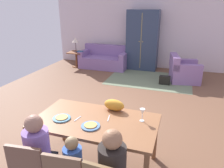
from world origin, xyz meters
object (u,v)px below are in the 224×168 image
(wine_glass, at_px, (142,112))
(table_lamp, at_px, (75,40))
(armchair, at_px, (183,71))
(dining_chair_man, at_px, (32,168))
(armoire, at_px, (142,40))
(handbag, at_px, (165,80))
(person_man, at_px, (40,157))
(side_table, at_px, (76,57))
(cat, at_px, (114,105))
(plate_near_man, at_px, (62,118))
(plate_near_child, at_px, (91,126))
(couch, at_px, (104,60))
(book_upper, at_px, (80,51))
(book_lower, at_px, (82,52))
(dining_table, at_px, (96,125))

(wine_glass, distance_m, table_lamp, 5.67)
(armchair, distance_m, table_lamp, 3.98)
(dining_chair_man, relative_size, armoire, 0.41)
(armchair, relative_size, handbag, 3.15)
(person_man, height_order, side_table, person_man)
(cat, relative_size, side_table, 0.55)
(plate_near_man, distance_m, plate_near_child, 0.47)
(plate_near_man, bearing_deg, person_man, -90.44)
(couch, height_order, table_lamp, table_lamp)
(plate_near_child, xyz_separation_m, table_lamp, (-2.77, 4.91, 0.24))
(plate_near_child, height_order, side_table, plate_near_child)
(plate_near_child, height_order, dining_chair_man, dining_chair_man)
(table_lamp, xyz_separation_m, book_upper, (0.20, -0.05, -0.39))
(plate_near_child, bearing_deg, armchair, 75.98)
(plate_near_child, relative_size, handbag, 0.78)
(armoire, bearing_deg, side_table, -167.49)
(armchair, bearing_deg, couch, 166.83)
(plate_near_child, height_order, handbag, plate_near_child)
(plate_near_child, relative_size, wine_glass, 1.34)
(book_lower, bearing_deg, dining_table, -61.85)
(plate_near_man, bearing_deg, book_lower, 113.08)
(book_upper, bearing_deg, armchair, -5.55)
(book_lower, distance_m, book_upper, 0.10)
(book_upper, bearing_deg, table_lamp, 165.83)
(person_man, bearing_deg, dining_table, 54.03)
(table_lamp, bearing_deg, book_lower, 11.70)
(plate_near_child, height_order, couch, couch)
(plate_near_man, relative_size, side_table, 0.43)
(plate_near_child, bearing_deg, table_lamp, 119.44)
(armoire, bearing_deg, couch, -168.61)
(armchair, bearing_deg, side_table, 173.99)
(dining_table, height_order, handbag, dining_table)
(side_table, bearing_deg, wine_glass, -53.35)
(armchair, bearing_deg, wine_glass, -97.02)
(wine_glass, distance_m, dining_chair_man, 1.53)
(plate_near_child, relative_size, cat, 0.78)
(person_man, distance_m, armchair, 5.23)
(dining_chair_man, bearing_deg, person_man, 94.41)
(book_upper, bearing_deg, couch, 20.34)
(dining_table, distance_m, book_lower, 5.42)
(book_upper, height_order, handbag, book_upper)
(plate_near_man, xyz_separation_m, couch, (-1.26, 5.11, -0.47))
(armchair, distance_m, armoire, 1.91)
(dining_table, height_order, cat, cat)
(plate_near_child, xyz_separation_m, couch, (-1.73, 5.17, -0.47))
(couch, distance_m, armoire, 1.58)
(table_lamp, distance_m, handbag, 3.62)
(dining_table, bearing_deg, book_upper, 118.76)
(table_lamp, bearing_deg, book_upper, -14.17)
(dining_table, xyz_separation_m, plate_near_man, (-0.47, -0.12, 0.08))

